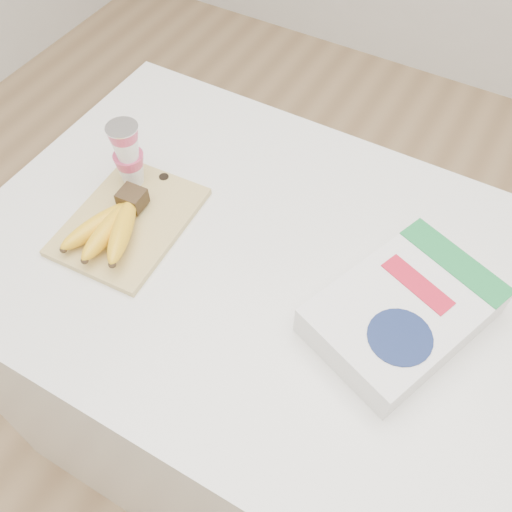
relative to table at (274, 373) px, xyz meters
The scene contains 6 objects.
room 0.91m from the table, ahead, with size 4.00×4.00×4.00m.
table is the anchor object (origin of this frame).
cutting_board 0.54m from the table, behind, with size 0.20×0.28×0.01m, color tan.
bananas 0.57m from the table, 162.55° to the right, with size 0.14×0.19×0.06m.
yogurt_stack 0.64m from the table, behind, with size 0.06×0.06×0.14m.
cereal_box 0.53m from the table, ahead, with size 0.30×0.35×0.07m.
Camera 1 is at (0.26, -0.55, 1.72)m, focal length 40.00 mm.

